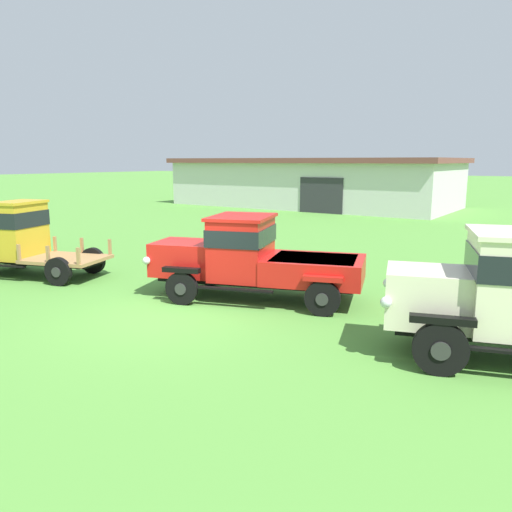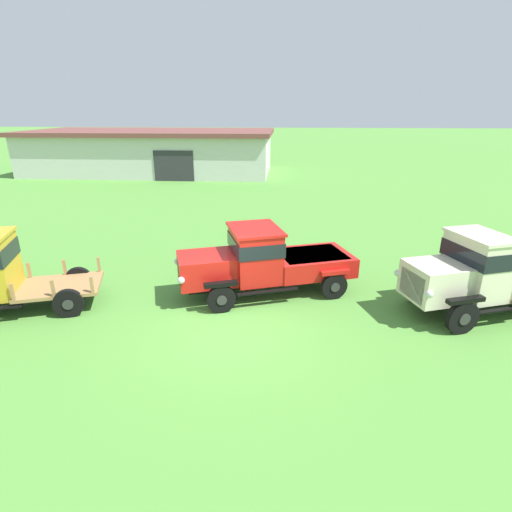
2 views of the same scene
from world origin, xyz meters
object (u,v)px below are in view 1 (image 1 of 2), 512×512
object	(u,v)px
farm_shed	(313,182)
vintage_truck_second_in_line	(19,238)
vintage_truck_midrow_center	(251,257)
vintage_truck_far_side	(493,294)

from	to	relation	value
farm_shed	vintage_truck_second_in_line	size ratio (longest dim) A/B	4.56
vintage_truck_midrow_center	vintage_truck_far_side	world-z (taller)	vintage_truck_far_side
farm_shed	vintage_truck_far_side	bearing A→B (deg)	-56.38
farm_shed	vintage_truck_midrow_center	world-z (taller)	farm_shed
vintage_truck_second_in_line	vintage_truck_far_side	bearing A→B (deg)	3.79
farm_shed	vintage_truck_second_in_line	bearing A→B (deg)	-81.59
vintage_truck_second_in_line	vintage_truck_far_side	xyz separation A→B (m)	(13.30, 0.88, 0.06)
vintage_truck_midrow_center	vintage_truck_far_side	distance (m)	5.90
vintage_truck_second_in_line	farm_shed	bearing A→B (deg)	98.41
vintage_truck_midrow_center	farm_shed	bearing A→B (deg)	114.56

